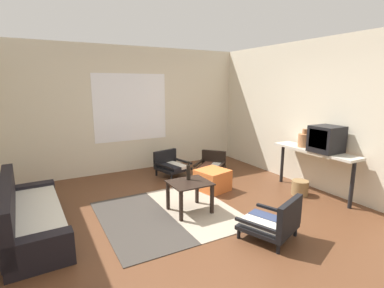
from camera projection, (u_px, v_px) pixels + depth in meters
name	position (u px, v px, depth m)	size (l,w,h in m)	color
ground_plane	(201.00, 225.00, 3.99)	(7.80, 7.80, 0.00)	#56331E
far_wall_with_window	(130.00, 110.00, 6.33)	(5.60, 0.13, 2.70)	beige
side_wall_right	(319.00, 115.00, 5.23)	(0.12, 6.60, 2.70)	beige
area_rug	(169.00, 214.00, 4.32)	(1.92, 1.94, 0.01)	#38332D
couch	(29.00, 217.00, 3.72)	(0.74, 2.04, 0.72)	black
coffee_table	(190.00, 188.00, 4.32)	(0.59, 0.53, 0.47)	black
armchair_by_window	(171.00, 164.00, 6.10)	(0.69, 0.71, 0.51)	black
armchair_striped_foreground	(274.00, 222.00, 3.57)	(0.77, 0.78, 0.56)	black
armchair_corner	(211.00, 165.00, 6.10)	(0.82, 0.81, 0.49)	black
ottoman_orange	(213.00, 180.00, 5.25)	(0.51, 0.51, 0.38)	#D1662D
console_shelf	(314.00, 155.00, 4.99)	(0.39, 1.55, 0.80)	beige
crt_television	(326.00, 139.00, 4.75)	(0.44, 0.43, 0.43)	black
clay_vase	(304.00, 140.00, 5.16)	(0.21, 0.21, 0.33)	#A87047
glass_bottle	(188.00, 172.00, 4.39)	(0.06, 0.06, 0.29)	black
wicker_basket	(300.00, 188.00, 5.04)	(0.28, 0.28, 0.26)	olive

